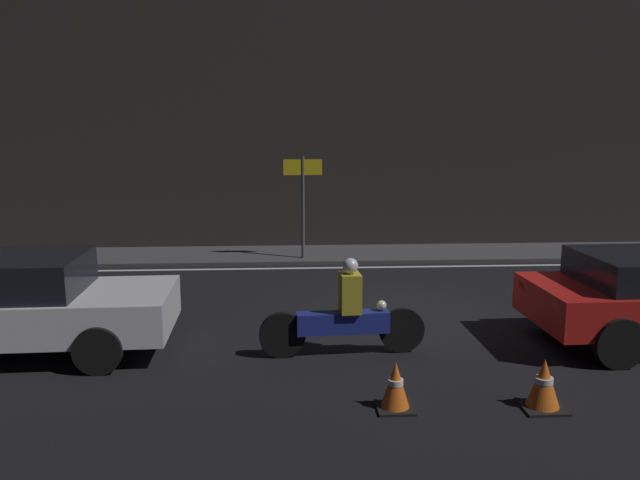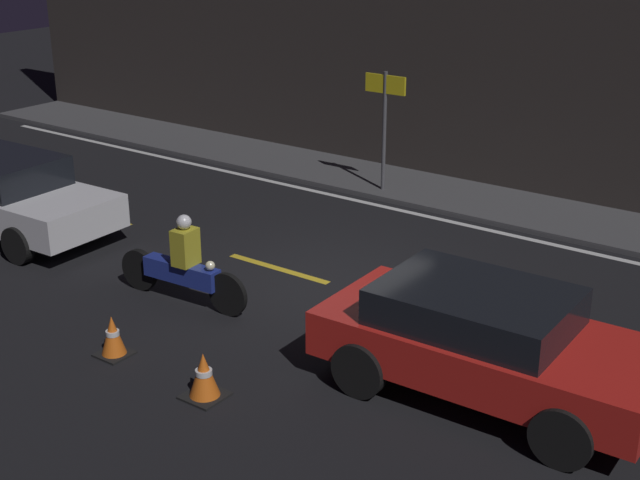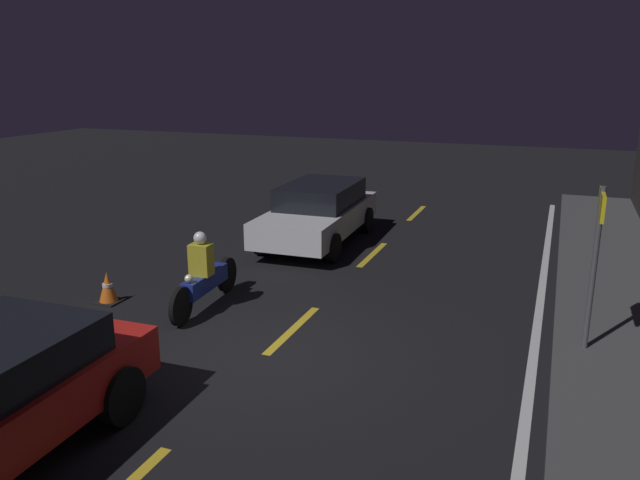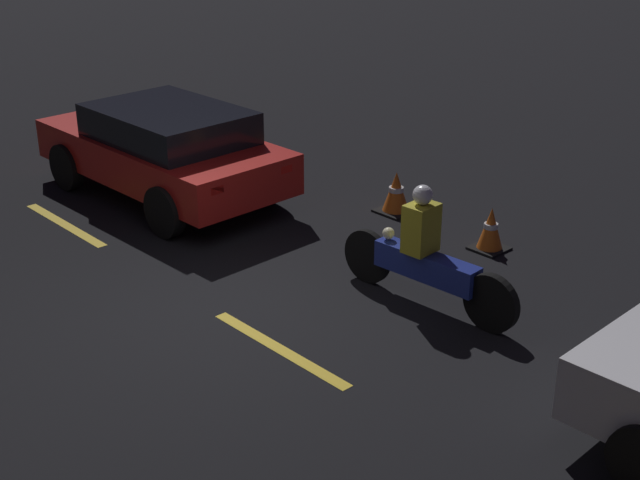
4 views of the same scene
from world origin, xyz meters
TOP-DOWN VIEW (x-y plane):
  - ground_plane at (0.00, 0.00)m, footprint 56.00×56.00m
  - lane_dash_c at (-1.00, 0.00)m, footprint 2.00×0.14m
  - lane_dash_d at (3.50, 0.00)m, footprint 2.00×0.14m
  - taxi_red at (3.45, -1.63)m, footprint 4.10×2.00m
  - motorcycle at (-1.36, -1.82)m, footprint 2.35×0.38m
  - traffic_cone_near at (-0.92, -3.57)m, footprint 0.42×0.42m
  - traffic_cone_mid at (0.77, -3.65)m, footprint 0.49×0.49m

SIDE VIEW (x-z plane):
  - ground_plane at x=0.00m, z-range 0.00..0.00m
  - lane_dash_c at x=-1.00m, z-range 0.00..0.01m
  - lane_dash_d at x=3.50m, z-range 0.00..0.01m
  - traffic_cone_near at x=-0.92m, z-range -0.01..0.56m
  - traffic_cone_mid at x=0.77m, z-range -0.01..0.58m
  - motorcycle at x=-1.36m, z-range -0.13..1.26m
  - taxi_red at x=3.45m, z-range 0.07..1.43m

